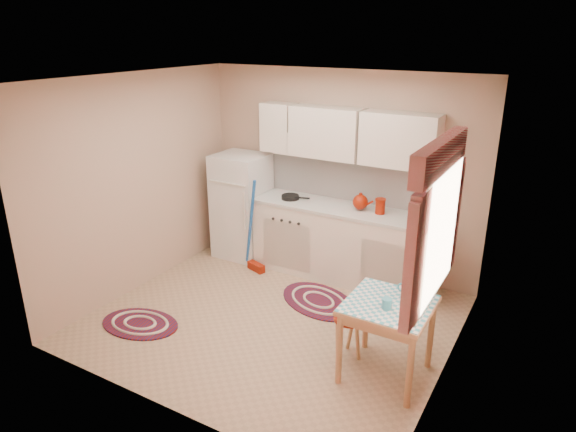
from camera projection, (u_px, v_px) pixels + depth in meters
The scene contains 14 objects.
room_shell at pixel (297, 172), 5.08m from camera, with size 3.64×3.60×2.52m.
fridge at pixel (242, 206), 6.87m from camera, with size 0.65×0.60×1.40m, color silver.
broom at pixel (255, 227), 6.41m from camera, with size 0.28×0.12×1.20m, color #1B57AE, non-canonical shape.
base_cabinets at pixel (343, 244), 6.31m from camera, with size 2.25×0.60×0.88m, color silver.
countertop at pixel (344, 209), 6.15m from camera, with size 2.27×0.62×0.04m, color beige.
frying_pan at pixel (290, 197), 6.43m from camera, with size 0.22×0.22×0.05m, color black.
red_kettle at pixel (360, 202), 6.02m from camera, with size 0.20×0.18×0.20m, color maroon, non-canonical shape.
red_canister at pixel (380, 207), 5.91m from camera, with size 0.11×0.11×0.16m, color maroon.
table at pixel (386, 340), 4.51m from camera, with size 0.72×0.72×0.72m, color tan.
stool at pixel (349, 336), 4.83m from camera, with size 0.30×0.30×0.42m, color maroon.
coffee_pot at pixel (411, 286), 4.36m from camera, with size 0.15×0.13×0.30m, color teal, non-canonical shape.
mug at pixel (387, 304), 4.28m from camera, with size 0.09×0.09×0.10m, color teal.
rug_center at pixel (318, 301), 5.86m from camera, with size 1.01×0.67×0.02m, color maroon, non-canonical shape.
rug_left at pixel (140, 324), 5.40m from camera, with size 0.86×0.58×0.02m, color maroon, non-canonical shape.
Camera 1 is at (2.53, -4.07, 2.93)m, focal length 32.00 mm.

